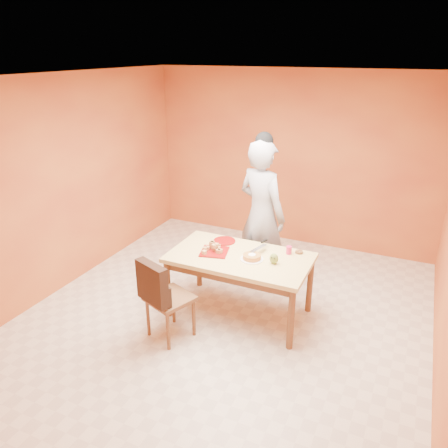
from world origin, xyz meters
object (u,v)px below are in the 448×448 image
at_px(egg_ornament, 274,259).
at_px(magenta_glass, 289,250).
at_px(dining_chair, 169,297).
at_px(sponge_cake, 252,257).
at_px(person, 262,215).
at_px(pastry_platter, 214,252).
at_px(dining_table, 240,263).
at_px(checker_tin, 299,252).
at_px(red_dinner_plate, 224,241).

bearing_deg(egg_ornament, magenta_glass, 65.39).
height_order(dining_chair, sponge_cake, dining_chair).
relative_size(dining_chair, magenta_glass, 10.33).
height_order(person, pastry_platter, person).
bearing_deg(person, dining_chair, 94.77).
bearing_deg(dining_table, person, 92.51).
xyz_separation_m(person, sponge_cake, (0.19, -0.83, -0.18)).
relative_size(magenta_glass, checker_tin, 1.04).
relative_size(person, sponge_cake, 9.65).
xyz_separation_m(person, checker_tin, (0.63, -0.45, -0.20)).
bearing_deg(red_dinner_plate, egg_ornament, -22.88).
xyz_separation_m(person, egg_ornament, (0.45, -0.82, -0.16)).
distance_m(pastry_platter, sponge_cake, 0.46).
xyz_separation_m(dining_table, checker_tin, (0.59, 0.35, 0.11)).
xyz_separation_m(person, red_dinner_plate, (-0.29, -0.51, -0.21)).
height_order(red_dinner_plate, sponge_cake, sponge_cake).
xyz_separation_m(dining_chair, magenta_glass, (1.00, 1.02, 0.31)).
bearing_deg(sponge_cake, egg_ornament, 1.40).
bearing_deg(pastry_platter, checker_tin, 23.57).
height_order(dining_table, egg_ornament, egg_ornament).
relative_size(sponge_cake, checker_tin, 2.28).
bearing_deg(pastry_platter, person, 72.22).
bearing_deg(pastry_platter, magenta_glass, 22.23).
bearing_deg(egg_ornament, checker_tin, 53.81).
xyz_separation_m(dining_table, dining_chair, (-0.51, -0.74, -0.17)).
relative_size(red_dinner_plate, sponge_cake, 1.33).
xyz_separation_m(dining_chair, pastry_platter, (0.21, 0.69, 0.27)).
distance_m(dining_chair, pastry_platter, 0.77).
distance_m(dining_table, egg_ornament, 0.44).
bearing_deg(person, egg_ornament, 140.61).
bearing_deg(sponge_cake, dining_chair, -133.50).
distance_m(sponge_cake, egg_ornament, 0.26).
bearing_deg(dining_chair, red_dinner_plate, 100.27).
height_order(person, checker_tin, person).
height_order(pastry_platter, checker_tin, checker_tin).
height_order(magenta_glass, checker_tin, magenta_glass).
xyz_separation_m(sponge_cake, magenta_glass, (0.33, 0.31, 0.01)).
xyz_separation_m(sponge_cake, checker_tin, (0.43, 0.38, -0.02)).
distance_m(person, red_dinner_plate, 0.62).
bearing_deg(magenta_glass, sponge_cake, -136.57).
distance_m(red_dinner_plate, magenta_glass, 0.81).
bearing_deg(magenta_glass, dining_chair, -134.48).
relative_size(dining_table, checker_tin, 18.02).
bearing_deg(egg_ornament, pastry_platter, 170.76).
distance_m(egg_ornament, checker_tin, 0.42).
bearing_deg(sponge_cake, red_dinner_plate, 146.67).
relative_size(dining_chair, checker_tin, 10.77).
xyz_separation_m(red_dinner_plate, sponge_cake, (0.48, -0.32, 0.03)).
distance_m(dining_table, dining_chair, 0.91).
height_order(dining_table, magenta_glass, magenta_glass).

